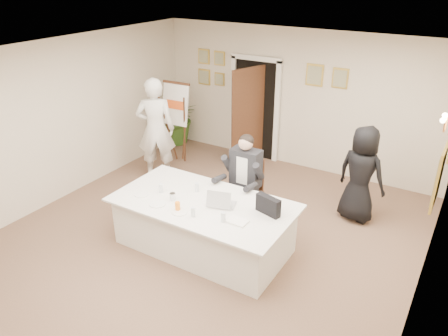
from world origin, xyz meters
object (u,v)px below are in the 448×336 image
seated_man (244,179)px  standing_woman (361,174)px  paper_stack (237,221)px  conference_table (204,224)px  laptop_bag (268,205)px  flip_chart (179,126)px  laptop (223,196)px  oj_glass (178,206)px  steel_jug (173,197)px  potted_palm (177,117)px  standing_man (156,129)px

seated_man → standing_woman: size_ratio=0.93×
paper_stack → seated_man: bearing=115.1°
conference_table → laptop_bag: 1.09m
flip_chart → laptop: flip_chart is taller
laptop_bag → paper_stack: bearing=-105.4°
oj_glass → steel_jug: bearing=140.0°
conference_table → laptop: laptop is taller
standing_woman → potted_palm: 4.76m
conference_table → laptop: 0.60m
laptop → standing_man: bearing=132.7°
conference_table → standing_man: standing_man is taller
potted_palm → oj_glass: (2.72, -3.60, 0.20)m
seated_man → standing_man: (-2.25, 0.55, 0.25)m
laptop → oj_glass: laptop is taller
laptop_bag → oj_glass: 1.25m
laptop → laptop_bag: bearing=-6.6°
laptop_bag → standing_man: bearing=171.7°
laptop → flip_chart: bearing=121.2°
seated_man → steel_jug: size_ratio=13.81×
laptop_bag → paper_stack: laptop_bag is taller
standing_man → conference_table: bearing=111.1°
laptop_bag → paper_stack: size_ratio=1.38×
seated_man → paper_stack: 1.33m
seated_man → standing_man: size_ratio=0.76×
flip_chart → laptop_bag: size_ratio=4.57×
laptop → conference_table: bearing=-179.8°
standing_man → flip_chart: bearing=-117.6°
seated_man → oj_glass: seated_man is taller
flip_chart → laptop: bearing=-42.6°
potted_palm → steel_jug: 4.21m
seated_man → paper_stack: (0.56, -1.20, 0.03)m
flip_chart → steel_jug: 3.12m
seated_man → steel_jug: seated_man is taller
laptop_bag → steel_jug: (-1.35, -0.38, -0.08)m
laptop_bag → conference_table: bearing=-152.9°
conference_table → steel_jug: (-0.41, -0.18, 0.44)m
conference_table → laptop: bearing=16.5°
standing_man → steel_jug: standing_man is taller
flip_chart → standing_man: (0.08, -0.83, 0.21)m
potted_palm → laptop: bearing=-44.6°
steel_jug → seated_man: bearing=65.2°
steel_jug → standing_man: bearing=134.9°
laptop → laptop_bag: laptop is taller
standing_woman → oj_glass: (-1.88, -2.40, 0.03)m
oj_glass → standing_woman: bearing=51.9°
conference_table → seated_man: 1.06m
seated_man → flip_chart: 2.71m
standing_woman → laptop: bearing=67.0°
potted_palm → steel_jug: size_ratio=11.62×
standing_woman → potted_palm: standing_woman is taller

